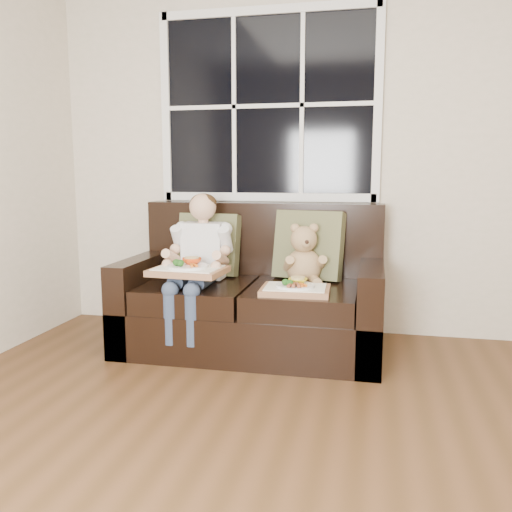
% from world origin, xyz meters
% --- Properties ---
extents(room_walls, '(4.52, 5.02, 2.71)m').
position_xyz_m(room_walls, '(0.00, 0.00, 1.59)').
color(room_walls, beige).
rests_on(room_walls, ground).
extents(window_back, '(1.62, 0.04, 1.37)m').
position_xyz_m(window_back, '(-0.66, 2.48, 1.65)').
color(window_back, black).
rests_on(window_back, room_walls).
extents(loveseat, '(1.70, 0.92, 0.96)m').
position_xyz_m(loveseat, '(-0.66, 2.02, 0.31)').
color(loveseat, black).
rests_on(loveseat, ground).
extents(pillow_left, '(0.45, 0.23, 0.45)m').
position_xyz_m(pillow_left, '(-1.03, 2.17, 0.67)').
color(pillow_left, '#5D633D').
rests_on(pillow_left, loveseat).
extents(pillow_right, '(0.50, 0.30, 0.48)m').
position_xyz_m(pillow_right, '(-0.31, 2.17, 0.68)').
color(pillow_right, '#5D633D').
rests_on(pillow_right, loveseat).
extents(child, '(0.40, 0.60, 0.90)m').
position_xyz_m(child, '(-1.01, 1.90, 0.65)').
color(child, silver).
rests_on(child, loveseat).
extents(teddy_bear, '(0.28, 0.34, 0.41)m').
position_xyz_m(teddy_bear, '(-0.33, 2.02, 0.61)').
color(teddy_bear, tan).
rests_on(teddy_bear, loveseat).
extents(tray_left, '(0.47, 0.37, 0.10)m').
position_xyz_m(tray_left, '(-1.01, 1.68, 0.58)').
color(tray_left, '#AC774D').
rests_on(tray_left, child).
extents(tray_right, '(0.42, 0.33, 0.09)m').
position_xyz_m(tray_right, '(-0.34, 1.71, 0.48)').
color(tray_right, '#AC774D').
rests_on(tray_right, loveseat).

